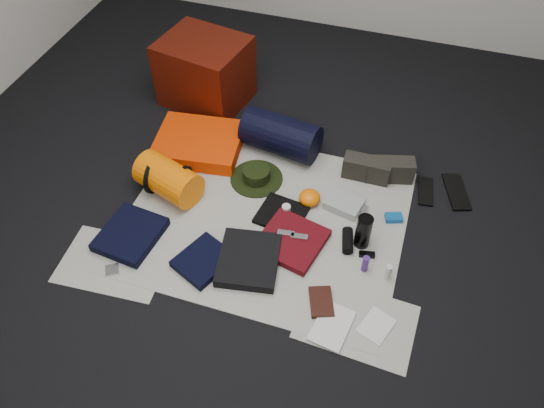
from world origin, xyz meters
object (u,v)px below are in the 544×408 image
(compact_camera, at_px, (360,208))
(water_bottle, at_px, (363,231))
(stuff_sack, at_px, (169,179))
(sleeping_pad, at_px, (199,143))
(paperback_book, at_px, (321,302))
(navy_duffel, at_px, (281,135))
(red_cabinet, at_px, (205,72))

(compact_camera, bearing_deg, water_bottle, -59.67)
(stuff_sack, bearing_deg, sleeping_pad, 88.23)
(water_bottle, height_order, paperback_book, water_bottle)
(water_bottle, bearing_deg, navy_duffel, 137.65)
(sleeping_pad, distance_m, compact_camera, 1.14)
(compact_camera, relative_size, paperback_book, 0.48)
(navy_duffel, xyz_separation_m, paperback_book, (0.54, -1.05, -0.12))
(compact_camera, xyz_separation_m, paperback_book, (-0.06, -0.69, -0.00))
(stuff_sack, relative_size, water_bottle, 1.77)
(stuff_sack, distance_m, paperback_book, 1.18)
(navy_duffel, bearing_deg, paperback_book, -53.74)
(stuff_sack, height_order, compact_camera, stuff_sack)
(stuff_sack, distance_m, compact_camera, 1.16)
(sleeping_pad, relative_size, stuff_sack, 1.42)
(navy_duffel, xyz_separation_m, compact_camera, (0.61, -0.36, -0.11))
(navy_duffel, bearing_deg, water_bottle, -33.44)
(sleeping_pad, bearing_deg, navy_duffel, 16.49)
(red_cabinet, xyz_separation_m, stuff_sack, (0.14, -0.94, -0.11))
(navy_duffel, height_order, paperback_book, navy_duffel)
(red_cabinet, xyz_separation_m, sleeping_pad, (0.15, -0.52, -0.18))
(sleeping_pad, bearing_deg, compact_camera, -10.42)
(sleeping_pad, height_order, compact_camera, sleeping_pad)
(compact_camera, bearing_deg, sleeping_pad, -173.33)
(stuff_sack, height_order, navy_duffel, navy_duffel)
(stuff_sack, relative_size, paperback_book, 2.16)
(stuff_sack, relative_size, compact_camera, 4.48)
(water_bottle, bearing_deg, sleeping_pad, 159.06)
(water_bottle, bearing_deg, compact_camera, 103.23)
(navy_duffel, bearing_deg, stuff_sack, -123.97)
(sleeping_pad, height_order, paperback_book, sleeping_pad)
(red_cabinet, height_order, compact_camera, red_cabinet)
(sleeping_pad, height_order, navy_duffel, navy_duffel)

